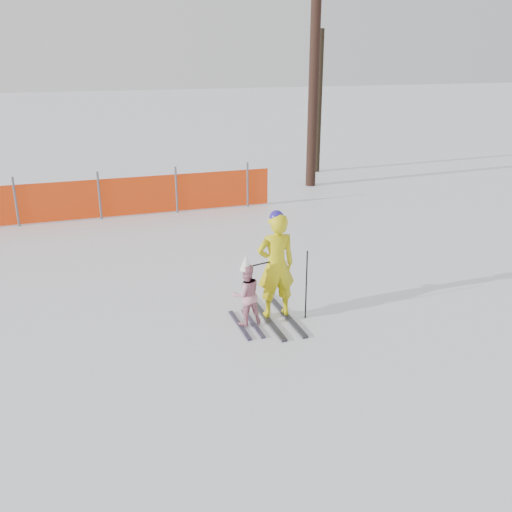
# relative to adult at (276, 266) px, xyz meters

# --- Properties ---
(ground) EXTENTS (120.00, 120.00, 0.00)m
(ground) POSITION_rel_adult_xyz_m (-0.25, -0.24, -0.90)
(ground) COLOR white
(ground) RESTS_ON ground
(adult) EXTENTS (0.63, 1.73, 1.81)m
(adult) POSITION_rel_adult_xyz_m (0.00, 0.00, 0.00)
(adult) COLOR black
(adult) RESTS_ON ground
(child) EXTENTS (0.51, 1.05, 1.18)m
(child) POSITION_rel_adult_xyz_m (-0.55, -0.14, -0.36)
(child) COLOR black
(child) RESTS_ON ground
(ski_poles) EXTENTS (0.89, 0.19, 1.17)m
(ski_poles) POSITION_rel_adult_xyz_m (0.30, -0.17, -0.23)
(ski_poles) COLOR black
(ski_poles) RESTS_ON ground
(tree_trunks) EXTENTS (1.41, 2.34, 5.58)m
(tree_trunks) POSITION_rel_adult_xyz_m (4.92, 9.57, 1.76)
(tree_trunks) COLOR black
(tree_trunks) RESTS_ON ground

